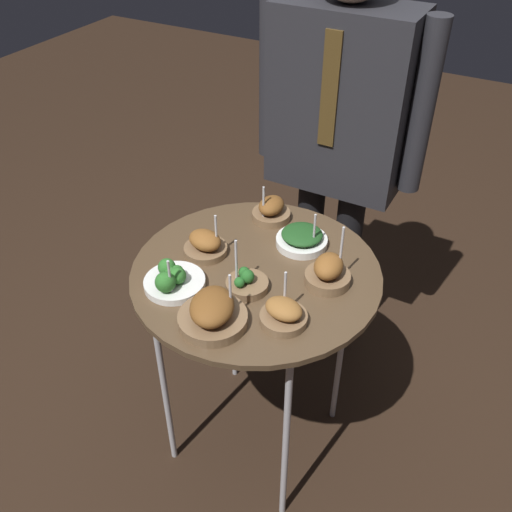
{
  "coord_description": "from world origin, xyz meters",
  "views": [
    {
      "loc": [
        0.59,
        -1.09,
        1.79
      ],
      "look_at": [
        0.0,
        0.0,
        0.83
      ],
      "focal_mm": 40.0,
      "sensor_mm": 36.0,
      "label": 1
    }
  ],
  "objects_px": {
    "bowl_broccoli_center": "(246,283)",
    "bowl_spinach_front_right": "(302,238)",
    "bowl_broccoli_far_rim": "(173,279)",
    "waiter_figure": "(339,122)",
    "bowl_roast_back_left": "(328,272)",
    "bowl_roast_front_left": "(212,313)",
    "bowl_roast_near_rim": "(284,314)",
    "serving_cart": "(256,285)",
    "bowl_roast_back_right": "(271,210)",
    "bowl_roast_mid_left": "(205,245)"
  },
  "relations": [
    {
      "from": "bowl_broccoli_center",
      "to": "bowl_broccoli_far_rim",
      "type": "height_order",
      "value": "bowl_broccoli_center"
    },
    {
      "from": "serving_cart",
      "to": "bowl_roast_back_right",
      "type": "height_order",
      "value": "bowl_roast_back_right"
    },
    {
      "from": "bowl_roast_near_rim",
      "to": "waiter_figure",
      "type": "bearing_deg",
      "value": 102.32
    },
    {
      "from": "bowl_roast_front_left",
      "to": "bowl_spinach_front_right",
      "type": "bearing_deg",
      "value": 82.12
    },
    {
      "from": "bowl_roast_mid_left",
      "to": "bowl_roast_front_left",
      "type": "height_order",
      "value": "bowl_roast_front_left"
    },
    {
      "from": "bowl_roast_back_left",
      "to": "serving_cart",
      "type": "bearing_deg",
      "value": -167.18
    },
    {
      "from": "bowl_spinach_front_right",
      "to": "bowl_roast_back_left",
      "type": "xyz_separation_m",
      "value": [
        0.13,
        -0.12,
        0.01
      ]
    },
    {
      "from": "bowl_roast_mid_left",
      "to": "bowl_roast_near_rim",
      "type": "relative_size",
      "value": 0.99
    },
    {
      "from": "bowl_roast_back_right",
      "to": "bowl_roast_back_left",
      "type": "bearing_deg",
      "value": -36.23
    },
    {
      "from": "bowl_broccoli_far_rim",
      "to": "waiter_figure",
      "type": "relative_size",
      "value": 0.11
    },
    {
      "from": "bowl_roast_front_left",
      "to": "bowl_roast_mid_left",
      "type": "bearing_deg",
      "value": 126.27
    },
    {
      "from": "bowl_broccoli_center",
      "to": "bowl_spinach_front_right",
      "type": "relative_size",
      "value": 0.98
    },
    {
      "from": "serving_cart",
      "to": "bowl_broccoli_far_rim",
      "type": "bearing_deg",
      "value": -133.68
    },
    {
      "from": "serving_cart",
      "to": "bowl_broccoli_far_rim",
      "type": "relative_size",
      "value": 4.65
    },
    {
      "from": "waiter_figure",
      "to": "bowl_broccoli_center",
      "type": "bearing_deg",
      "value": -89.2
    },
    {
      "from": "bowl_roast_front_left",
      "to": "bowl_roast_back_right",
      "type": "bearing_deg",
      "value": 100.17
    },
    {
      "from": "bowl_broccoli_center",
      "to": "bowl_broccoli_far_rim",
      "type": "relative_size",
      "value": 0.9
    },
    {
      "from": "serving_cart",
      "to": "bowl_broccoli_center",
      "type": "xyz_separation_m",
      "value": [
        0.01,
        -0.08,
        0.08
      ]
    },
    {
      "from": "bowl_broccoli_center",
      "to": "bowl_roast_back_left",
      "type": "bearing_deg",
      "value": 34.57
    },
    {
      "from": "bowl_roast_back_left",
      "to": "bowl_roast_front_left",
      "type": "bearing_deg",
      "value": -124.09
    },
    {
      "from": "waiter_figure",
      "to": "bowl_roast_near_rim",
      "type": "bearing_deg",
      "value": -77.68
    },
    {
      "from": "serving_cart",
      "to": "bowl_spinach_front_right",
      "type": "relative_size",
      "value": 5.08
    },
    {
      "from": "bowl_broccoli_center",
      "to": "bowl_spinach_front_right",
      "type": "height_order",
      "value": "bowl_broccoli_center"
    },
    {
      "from": "bowl_roast_near_rim",
      "to": "bowl_roast_back_left",
      "type": "height_order",
      "value": "bowl_roast_back_left"
    },
    {
      "from": "bowl_broccoli_center",
      "to": "bowl_roast_near_rim",
      "type": "relative_size",
      "value": 1.11
    },
    {
      "from": "bowl_roast_mid_left",
      "to": "bowl_roast_front_left",
      "type": "distance_m",
      "value": 0.29
    },
    {
      "from": "bowl_roast_near_rim",
      "to": "waiter_figure",
      "type": "relative_size",
      "value": 0.09
    },
    {
      "from": "bowl_broccoli_far_rim",
      "to": "bowl_roast_front_left",
      "type": "height_order",
      "value": "bowl_roast_front_left"
    },
    {
      "from": "bowl_roast_near_rim",
      "to": "waiter_figure",
      "type": "distance_m",
      "value": 0.74
    },
    {
      "from": "bowl_roast_mid_left",
      "to": "bowl_roast_back_right",
      "type": "height_order",
      "value": "bowl_roast_mid_left"
    },
    {
      "from": "bowl_broccoli_far_rim",
      "to": "waiter_figure",
      "type": "xyz_separation_m",
      "value": [
        0.17,
        0.72,
        0.2
      ]
    },
    {
      "from": "bowl_roast_near_rim",
      "to": "serving_cart",
      "type": "bearing_deg",
      "value": 137.07
    },
    {
      "from": "bowl_roast_near_rim",
      "to": "bowl_roast_front_left",
      "type": "bearing_deg",
      "value": -149.76
    },
    {
      "from": "bowl_roast_front_left",
      "to": "bowl_spinach_front_right",
      "type": "distance_m",
      "value": 0.41
    },
    {
      "from": "bowl_broccoli_far_rim",
      "to": "bowl_roast_back_left",
      "type": "xyz_separation_m",
      "value": [
        0.36,
        0.21,
        0.01
      ]
    },
    {
      "from": "bowl_broccoli_center",
      "to": "bowl_roast_near_rim",
      "type": "xyz_separation_m",
      "value": [
        0.14,
        -0.07,
        0.01
      ]
    },
    {
      "from": "serving_cart",
      "to": "waiter_figure",
      "type": "bearing_deg",
      "value": 89.41
    },
    {
      "from": "bowl_broccoli_center",
      "to": "waiter_figure",
      "type": "relative_size",
      "value": 0.1
    },
    {
      "from": "bowl_broccoli_center",
      "to": "bowl_roast_mid_left",
      "type": "bearing_deg",
      "value": 156.44
    },
    {
      "from": "serving_cart",
      "to": "bowl_roast_back_left",
      "type": "xyz_separation_m",
      "value": [
        0.2,
        0.04,
        0.09
      ]
    },
    {
      "from": "bowl_roast_front_left",
      "to": "bowl_roast_back_right",
      "type": "relative_size",
      "value": 1.37
    },
    {
      "from": "bowl_broccoli_center",
      "to": "waiter_figure",
      "type": "bearing_deg",
      "value": 90.8
    },
    {
      "from": "bowl_roast_back_left",
      "to": "bowl_roast_back_right",
      "type": "height_order",
      "value": "bowl_roast_back_left"
    },
    {
      "from": "bowl_roast_mid_left",
      "to": "bowl_roast_back_left",
      "type": "distance_m",
      "value": 0.37
    },
    {
      "from": "bowl_roast_front_left",
      "to": "bowl_roast_near_rim",
      "type": "xyz_separation_m",
      "value": [
        0.15,
        0.09,
        -0.01
      ]
    },
    {
      "from": "bowl_broccoli_center",
      "to": "serving_cart",
      "type": "bearing_deg",
      "value": 100.21
    },
    {
      "from": "serving_cart",
      "to": "bowl_roast_back_left",
      "type": "height_order",
      "value": "bowl_roast_back_left"
    },
    {
      "from": "bowl_roast_front_left",
      "to": "bowl_roast_near_rim",
      "type": "bearing_deg",
      "value": 30.24
    },
    {
      "from": "serving_cart",
      "to": "bowl_broccoli_center",
      "type": "distance_m",
      "value": 0.11
    },
    {
      "from": "bowl_broccoli_far_rim",
      "to": "bowl_roast_back_left",
      "type": "distance_m",
      "value": 0.42
    }
  ]
}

